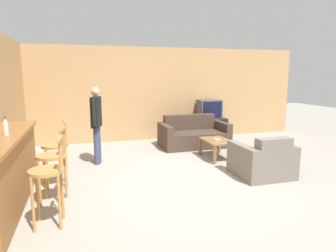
{
  "coord_description": "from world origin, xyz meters",
  "views": [
    {
      "loc": [
        -1.75,
        -4.59,
        1.85
      ],
      "look_at": [
        -0.12,
        0.97,
        0.85
      ],
      "focal_mm": 32.0,
      "sensor_mm": 36.0,
      "label": 1
    }
  ],
  "objects_px": {
    "book_on_table": "(217,139)",
    "coffee_table": "(217,143)",
    "bar_chair_mid": "(53,162)",
    "tv": "(209,109)",
    "tv_unit": "(209,128)",
    "person_by_window": "(96,121)",
    "armchair_near": "(263,161)",
    "bar_chair_near": "(48,178)",
    "bar_chair_far": "(56,151)",
    "bottle": "(6,127)",
    "couch_far": "(193,135)"
  },
  "relations": [
    {
      "from": "bar_chair_far",
      "to": "armchair_near",
      "type": "bearing_deg",
      "value": -8.11
    },
    {
      "from": "tv_unit",
      "to": "book_on_table",
      "type": "relative_size",
      "value": 5.47
    },
    {
      "from": "bar_chair_far",
      "to": "coffee_table",
      "type": "xyz_separation_m",
      "value": [
        3.29,
        0.8,
        -0.27
      ]
    },
    {
      "from": "tv",
      "to": "bottle",
      "type": "distance_m",
      "value": 5.79
    },
    {
      "from": "couch_far",
      "to": "armchair_near",
      "type": "bearing_deg",
      "value": -81.81
    },
    {
      "from": "coffee_table",
      "to": "bottle",
      "type": "xyz_separation_m",
      "value": [
        -3.84,
        -1.49,
        0.8
      ]
    },
    {
      "from": "bar_chair_mid",
      "to": "coffee_table",
      "type": "xyz_separation_m",
      "value": [
        3.29,
        1.47,
        -0.27
      ]
    },
    {
      "from": "bar_chair_mid",
      "to": "bar_chair_far",
      "type": "distance_m",
      "value": 0.66
    },
    {
      "from": "bar_chair_far",
      "to": "couch_far",
      "type": "bearing_deg",
      "value": 32.64
    },
    {
      "from": "armchair_near",
      "to": "book_on_table",
      "type": "xyz_separation_m",
      "value": [
        -0.29,
        1.32,
        0.15
      ]
    },
    {
      "from": "person_by_window",
      "to": "coffee_table",
      "type": "bearing_deg",
      "value": -7.8
    },
    {
      "from": "coffee_table",
      "to": "book_on_table",
      "type": "bearing_deg",
      "value": 124.69
    },
    {
      "from": "coffee_table",
      "to": "book_on_table",
      "type": "xyz_separation_m",
      "value": [
        -0.01,
        0.01,
        0.08
      ]
    },
    {
      "from": "tv_unit",
      "to": "bottle",
      "type": "height_order",
      "value": "bottle"
    },
    {
      "from": "person_by_window",
      "to": "bottle",
      "type": "bearing_deg",
      "value": -124.74
    },
    {
      "from": "coffee_table",
      "to": "bar_chair_near",
      "type": "bearing_deg",
      "value": -146.65
    },
    {
      "from": "bar_chair_far",
      "to": "coffee_table",
      "type": "height_order",
      "value": "bar_chair_far"
    },
    {
      "from": "bar_chair_near",
      "to": "person_by_window",
      "type": "bearing_deg",
      "value": 74.08
    },
    {
      "from": "tv_unit",
      "to": "book_on_table",
      "type": "xyz_separation_m",
      "value": [
        -0.73,
        -2.06,
        0.14
      ]
    },
    {
      "from": "bar_chair_mid",
      "to": "tv",
      "type": "xyz_separation_m",
      "value": [
        4.01,
        3.53,
        0.24
      ]
    },
    {
      "from": "bar_chair_mid",
      "to": "tv_unit",
      "type": "height_order",
      "value": "bar_chair_mid"
    },
    {
      "from": "bar_chair_near",
      "to": "bottle",
      "type": "bearing_deg",
      "value": 129.57
    },
    {
      "from": "bar_chair_mid",
      "to": "bottle",
      "type": "relative_size",
      "value": 4.43
    },
    {
      "from": "bottle",
      "to": "book_on_table",
      "type": "distance_m",
      "value": 4.18
    },
    {
      "from": "bar_chair_near",
      "to": "coffee_table",
      "type": "height_order",
      "value": "bar_chair_near"
    },
    {
      "from": "tv_unit",
      "to": "book_on_table",
      "type": "height_order",
      "value": "tv_unit"
    },
    {
      "from": "bar_chair_far",
      "to": "tv",
      "type": "bearing_deg",
      "value": 35.59
    },
    {
      "from": "bar_chair_near",
      "to": "tv",
      "type": "distance_m",
      "value": 5.83
    },
    {
      "from": "tv_unit",
      "to": "bottle",
      "type": "xyz_separation_m",
      "value": [
        -4.56,
        -3.56,
        0.86
      ]
    },
    {
      "from": "person_by_window",
      "to": "couch_far",
      "type": "bearing_deg",
      "value": 19.88
    },
    {
      "from": "couch_far",
      "to": "book_on_table",
      "type": "height_order",
      "value": "couch_far"
    },
    {
      "from": "book_on_table",
      "to": "coffee_table",
      "type": "bearing_deg",
      "value": -55.31
    },
    {
      "from": "coffee_table",
      "to": "bottle",
      "type": "height_order",
      "value": "bottle"
    },
    {
      "from": "tv_unit",
      "to": "tv",
      "type": "height_order",
      "value": "tv"
    },
    {
      "from": "bar_chair_mid",
      "to": "bottle",
      "type": "bearing_deg",
      "value": -177.77
    },
    {
      "from": "tv_unit",
      "to": "bottle",
      "type": "bearing_deg",
      "value": -142.07
    },
    {
      "from": "bar_chair_near",
      "to": "couch_far",
      "type": "relative_size",
      "value": 0.64
    },
    {
      "from": "armchair_near",
      "to": "bar_chair_mid",
      "type": "bearing_deg",
      "value": -177.51
    },
    {
      "from": "bar_chair_near",
      "to": "bar_chair_mid",
      "type": "xyz_separation_m",
      "value": [
        -0.0,
        0.7,
        0.0
      ]
    },
    {
      "from": "couch_far",
      "to": "tv_unit",
      "type": "bearing_deg",
      "value": 45.55
    },
    {
      "from": "bar_chair_near",
      "to": "tv_unit",
      "type": "xyz_separation_m",
      "value": [
        4.01,
        4.23,
        -0.32
      ]
    },
    {
      "from": "tv_unit",
      "to": "tv",
      "type": "distance_m",
      "value": 0.56
    },
    {
      "from": "person_by_window",
      "to": "bar_chair_near",
      "type": "bearing_deg",
      "value": -105.92
    },
    {
      "from": "bar_chair_mid",
      "to": "armchair_near",
      "type": "distance_m",
      "value": 3.59
    },
    {
      "from": "bar_chair_near",
      "to": "bottle",
      "type": "xyz_separation_m",
      "value": [
        -0.56,
        0.68,
        0.54
      ]
    },
    {
      "from": "tv",
      "to": "armchair_near",
      "type": "bearing_deg",
      "value": -97.33
    },
    {
      "from": "coffee_table",
      "to": "person_by_window",
      "type": "bearing_deg",
      "value": 172.2
    },
    {
      "from": "bar_chair_near",
      "to": "tv",
      "type": "bearing_deg",
      "value": 46.55
    },
    {
      "from": "bar_chair_mid",
      "to": "bar_chair_far",
      "type": "relative_size",
      "value": 1.0
    },
    {
      "from": "tv_unit",
      "to": "person_by_window",
      "type": "height_order",
      "value": "person_by_window"
    }
  ]
}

